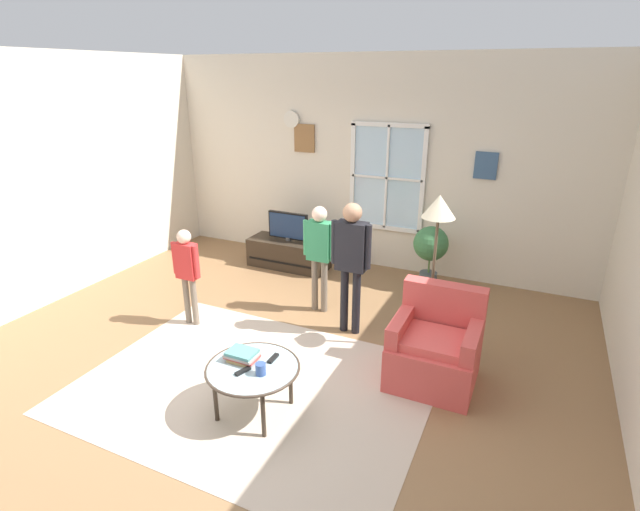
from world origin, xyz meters
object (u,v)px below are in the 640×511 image
at_px(cup, 261,369).
at_px(floor_lamp, 438,222).
at_px(tv_stand, 289,254).
at_px(remote_near_cup, 273,358).
at_px(television, 288,226).
at_px(person_red_shirt, 187,266).
at_px(book_stack, 242,355).
at_px(coffee_table, 253,370).
at_px(remote_near_books, 243,371).
at_px(armchair, 435,348).
at_px(person_black_shirt, 351,254).
at_px(potted_plant_by_window, 431,247).
at_px(person_green_shirt, 319,247).

distance_m(cup, floor_lamp, 2.14).
xyz_separation_m(tv_stand, remote_near_cup, (1.39, -2.83, 0.25)).
bearing_deg(television, person_red_shirt, -95.26).
distance_m(book_stack, cup, 0.27).
height_order(tv_stand, coffee_table, coffee_table).
bearing_deg(tv_stand, remote_near_books, -67.86).
bearing_deg(armchair, cup, -134.65).
relative_size(person_red_shirt, floor_lamp, 0.69).
distance_m(remote_near_cup, floor_lamp, 1.99).
distance_m(tv_stand, armchair, 3.18).
bearing_deg(person_black_shirt, cup, -93.83).
distance_m(book_stack, person_black_shirt, 1.65).
relative_size(cup, potted_plant_by_window, 0.12).
height_order(tv_stand, remote_near_cup, remote_near_cup).
bearing_deg(person_red_shirt, armchair, 1.96).
relative_size(cup, person_black_shirt, 0.07).
height_order(tv_stand, television, television).
xyz_separation_m(remote_near_cup, floor_lamp, (0.98, 1.47, 0.91)).
bearing_deg(person_black_shirt, book_stack, -102.96).
xyz_separation_m(armchair, floor_lamp, (-0.18, 0.53, 1.04)).
xyz_separation_m(remote_near_books, remote_near_cup, (0.13, 0.26, 0.00)).
distance_m(person_red_shirt, floor_lamp, 2.71).
xyz_separation_m(coffee_table, remote_near_books, (-0.03, -0.09, 0.04)).
xyz_separation_m(cup, remote_near_books, (-0.15, -0.04, -0.04)).
xyz_separation_m(remote_near_books, person_green_shirt, (-0.26, 2.02, 0.36)).
bearing_deg(coffee_table, floor_lamp, 56.60).
relative_size(armchair, person_green_shirt, 0.67).
xyz_separation_m(person_black_shirt, floor_lamp, (0.85, 0.03, 0.44)).
distance_m(person_green_shirt, person_black_shirt, 0.62).
bearing_deg(person_red_shirt, television, 84.74).
bearing_deg(person_green_shirt, tv_stand, 132.89).
bearing_deg(potted_plant_by_window, person_black_shirt, -108.08).
bearing_deg(remote_near_books, television, 112.16).
bearing_deg(floor_lamp, cup, -119.69).
bearing_deg(potted_plant_by_window, tv_stand, -175.38).
xyz_separation_m(television, potted_plant_by_window, (2.02, 0.17, -0.07)).
distance_m(remote_near_books, person_red_shirt, 1.83).
distance_m(cup, remote_near_books, 0.16).
bearing_deg(armchair, remote_near_books, -137.16).
bearing_deg(tv_stand, floor_lamp, -29.84).
height_order(tv_stand, person_black_shirt, person_black_shirt).
bearing_deg(television, potted_plant_by_window, 4.70).
distance_m(book_stack, person_green_shirt, 1.91).
height_order(person_black_shirt, potted_plant_by_window, person_black_shirt).
distance_m(cup, potted_plant_by_window, 3.28).
relative_size(tv_stand, armchair, 1.35).
bearing_deg(person_red_shirt, book_stack, -35.63).
height_order(book_stack, cup, cup).
bearing_deg(person_black_shirt, armchair, -25.72).
xyz_separation_m(television, cup, (1.40, -3.05, -0.14)).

